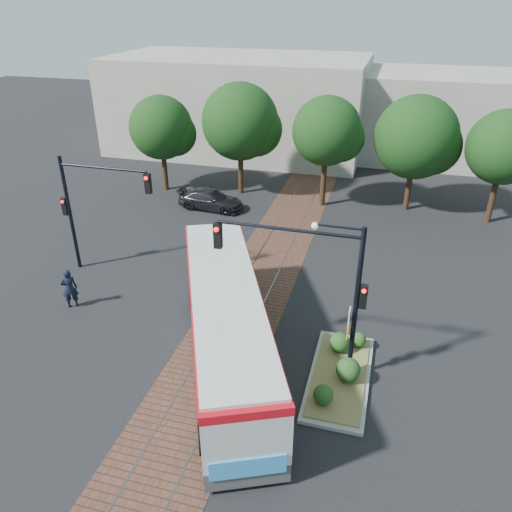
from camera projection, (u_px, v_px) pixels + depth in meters
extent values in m
plane|color=black|center=(227.00, 342.00, 20.71)|extent=(120.00, 120.00, 0.00)
cube|color=brown|center=(253.00, 292.00, 24.11)|extent=(3.60, 40.00, 0.01)
cube|color=slate|center=(238.00, 290.00, 24.29)|extent=(0.06, 40.00, 0.01)
cube|color=slate|center=(268.00, 294.00, 23.93)|extent=(0.06, 40.00, 0.01)
cylinder|color=#382314|center=(165.00, 170.00, 36.01)|extent=(0.36, 0.36, 2.86)
sphere|color=#183410|center=(161.00, 128.00, 34.57)|extent=(4.40, 4.40, 4.40)
cylinder|color=#382314|center=(241.00, 172.00, 35.34)|extent=(0.36, 0.36, 3.12)
sphere|color=#183410|center=(240.00, 122.00, 33.69)|extent=(5.20, 5.20, 5.20)
cylinder|color=#382314|center=(323.00, 181.00, 33.18)|extent=(0.36, 0.36, 3.39)
sphere|color=#183410|center=(327.00, 131.00, 31.61)|extent=(4.40, 4.40, 4.40)
cylinder|color=#382314|center=(408.00, 189.00, 32.69)|extent=(0.36, 0.36, 2.86)
sphere|color=#183410|center=(416.00, 137.00, 31.10)|extent=(5.20, 5.20, 5.20)
cylinder|color=#382314|center=(492.00, 198.00, 30.77)|extent=(0.36, 0.36, 3.12)
sphere|color=#183410|center=(505.00, 147.00, 29.26)|extent=(4.40, 4.40, 4.40)
cube|color=#ADA899|center=(240.00, 104.00, 44.55)|extent=(22.00, 12.00, 8.00)
cube|color=#ADA899|center=(475.00, 118.00, 41.77)|extent=(18.00, 10.00, 7.00)
cube|color=#48484A|center=(227.00, 347.00, 19.50)|extent=(7.23, 12.04, 0.70)
cube|color=silver|center=(226.00, 320.00, 18.88)|extent=(7.24, 12.05, 1.91)
cube|color=black|center=(225.00, 309.00, 19.01)|extent=(6.81, 10.97, 0.90)
cube|color=red|center=(225.00, 295.00, 18.37)|extent=(7.28, 12.06, 0.30)
cube|color=silver|center=(225.00, 291.00, 18.27)|extent=(7.01, 11.65, 0.14)
cube|color=black|center=(247.00, 432.00, 13.56)|extent=(1.52, 0.77, 0.90)
cube|color=#3897E0|center=(248.00, 468.00, 13.98)|extent=(2.04, 0.96, 0.70)
cube|color=orange|center=(264.00, 346.00, 18.46)|extent=(1.90, 4.15, 1.11)
cylinder|color=black|center=(204.00, 438.00, 15.59)|extent=(0.73, 1.06, 1.01)
cylinder|color=black|center=(277.00, 430.00, 15.90)|extent=(0.73, 1.06, 1.01)
cylinder|color=black|center=(193.00, 298.00, 22.70)|extent=(0.73, 1.06, 1.01)
cylinder|color=black|center=(244.00, 294.00, 23.01)|extent=(0.73, 1.06, 1.01)
cube|color=gray|center=(339.00, 377.00, 18.69)|extent=(2.20, 5.20, 0.15)
cube|color=olive|center=(340.00, 375.00, 18.64)|extent=(1.90, 4.80, 0.08)
sphere|color=#1E4719|center=(323.00, 394.00, 17.19)|extent=(0.70, 0.70, 0.70)
sphere|color=#1E4719|center=(348.00, 369.00, 18.17)|extent=(0.90, 0.90, 0.90)
sphere|color=#1E4719|center=(340.00, 342.00, 19.67)|extent=(0.80, 0.80, 0.80)
sphere|color=#1E4719|center=(359.00, 339.00, 19.98)|extent=(0.60, 0.60, 0.60)
cylinder|color=black|center=(356.00, 305.00, 17.32)|extent=(0.18, 0.18, 6.00)
cylinder|color=black|center=(288.00, 230.00, 16.69)|extent=(5.00, 0.12, 0.12)
cube|color=black|center=(218.00, 236.00, 17.54)|extent=(0.28, 0.22, 0.95)
sphere|color=#FF190C|center=(216.00, 230.00, 17.28)|extent=(0.18, 0.18, 0.18)
cube|color=black|center=(363.00, 297.00, 17.08)|extent=(0.26, 0.20, 0.90)
sphere|color=#FF190C|center=(364.00, 291.00, 16.83)|extent=(0.16, 0.16, 0.16)
cube|color=white|center=(349.00, 316.00, 17.45)|extent=(0.04, 0.45, 0.55)
cube|color=yellow|center=(348.00, 331.00, 17.75)|extent=(0.04, 0.45, 0.45)
cylinder|color=black|center=(339.00, 227.00, 16.15)|extent=(1.60, 0.08, 0.08)
sphere|color=silver|center=(315.00, 226.00, 16.36)|extent=(0.24, 0.24, 0.24)
cylinder|color=black|center=(70.00, 214.00, 24.95)|extent=(0.18, 0.18, 6.00)
cylinder|color=black|center=(103.00, 168.00, 23.20)|extent=(4.50, 0.12, 0.12)
cube|color=black|center=(148.00, 184.00, 22.92)|extent=(0.28, 0.22, 0.95)
sphere|color=#FF190C|center=(146.00, 178.00, 22.66)|extent=(0.18, 0.18, 0.18)
cube|color=black|center=(65.00, 206.00, 24.81)|extent=(0.26, 0.20, 0.90)
sphere|color=#FF190C|center=(62.00, 202.00, 24.56)|extent=(0.16, 0.16, 0.16)
imported|color=black|center=(70.00, 288.00, 22.60)|extent=(0.84, 0.77, 1.92)
imported|color=black|center=(211.00, 200.00, 33.09)|extent=(4.52, 2.11, 1.27)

